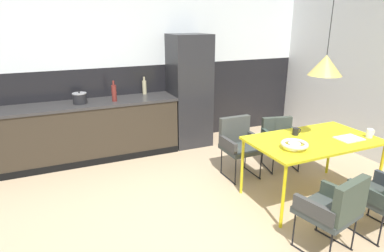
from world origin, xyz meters
name	(u,v)px	position (x,y,z in m)	size (l,w,h in m)	color
ground_plane	(217,225)	(0.00, 0.00, 0.00)	(8.17, 8.17, 0.00)	tan
back_wall_splashback_dark	(144,105)	(0.00, 2.75, 0.68)	(6.28, 0.12, 1.37)	black
back_wall_panel_upper	(140,22)	(0.00, 2.75, 2.05)	(6.28, 0.12, 1.37)	silver
kitchen_counter	(67,134)	(-1.31, 2.39, 0.45)	(3.39, 0.63, 0.91)	#31291E
refrigerator_column	(189,91)	(0.71, 2.39, 0.94)	(0.64, 0.60, 1.88)	#232326
dining_table	(313,143)	(1.32, 0.09, 0.71)	(1.52, 0.87, 0.76)	gold
armchair_facing_counter	(280,136)	(1.55, 0.97, 0.48)	(0.57, 0.56, 0.72)	#373E3C
armchair_by_stool	(239,140)	(0.84, 0.97, 0.52)	(0.49, 0.47, 0.82)	#373E3C
armchair_far_side	(336,206)	(0.77, -0.81, 0.50)	(0.57, 0.56, 0.80)	#373E3C
fruit_bowl	(294,145)	(0.90, -0.06, 0.81)	(0.30, 0.30, 0.08)	silver
open_book	(349,138)	(1.71, -0.07, 0.76)	(0.30, 0.23, 0.02)	white
mug_tall_blue	(296,131)	(1.22, 0.30, 0.80)	(0.12, 0.07, 0.09)	black
mug_dark_espresso	(370,133)	(1.98, -0.13, 0.81)	(0.12, 0.08, 0.11)	white
cooking_pot	(80,98)	(-1.07, 2.37, 0.99)	(0.21, 0.21, 0.18)	black
bottle_wine_green	(114,93)	(-0.58, 2.30, 1.04)	(0.07, 0.07, 0.32)	maroon
bottle_spice_small	(144,87)	(-0.01, 2.61, 1.03)	(0.07, 0.07, 0.29)	tan
pendant_lamp_over_table_near	(326,65)	(1.32, 0.05, 1.63)	(0.37, 0.37, 1.17)	black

